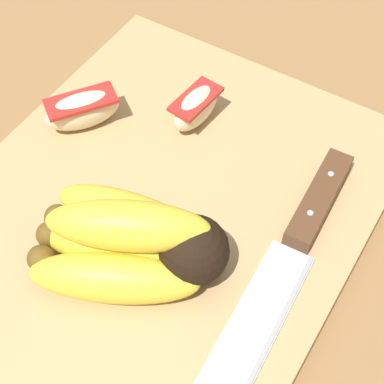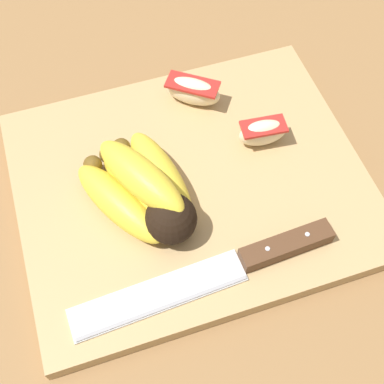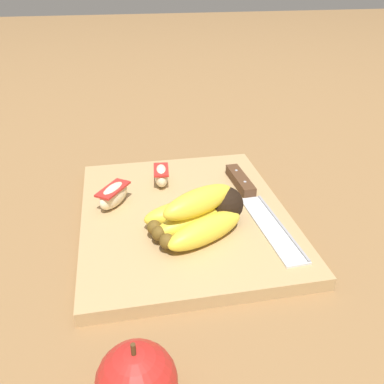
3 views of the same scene
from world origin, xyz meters
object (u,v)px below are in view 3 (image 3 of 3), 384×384
object	(u,v)px
chefs_knife	(250,195)
whole_apple	(137,382)
banana_bunch	(200,215)
apple_wedge_middle	(114,195)
apple_wedge_near	(161,175)

from	to	relation	value
chefs_knife	whole_apple	xyz separation A→B (m)	(0.32, -0.21, 0.01)
banana_bunch	chefs_knife	distance (m)	0.13
banana_bunch	whole_apple	world-z (taller)	banana_bunch
banana_bunch	whole_apple	distance (m)	0.27
banana_bunch	apple_wedge_middle	xyz separation A→B (m)	(-0.09, -0.12, -0.01)
chefs_knife	whole_apple	bearing A→B (deg)	-33.28
whole_apple	apple_wedge_middle	bearing A→B (deg)	-177.98
apple_wedge_middle	whole_apple	bearing A→B (deg)	2.02
banana_bunch	apple_wedge_near	bearing A→B (deg)	-165.92
chefs_knife	apple_wedge_middle	xyz separation A→B (m)	(-0.02, -0.22, 0.01)
apple_wedge_near	apple_wedge_middle	bearing A→B (deg)	-55.88
apple_wedge_near	whole_apple	size ratio (longest dim) A/B	0.67
apple_wedge_near	whole_apple	bearing A→B (deg)	-10.26
banana_bunch	whole_apple	size ratio (longest dim) A/B	1.77
banana_bunch	apple_wedge_middle	size ratio (longest dim) A/B	2.17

